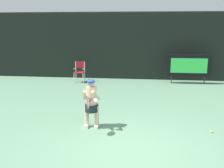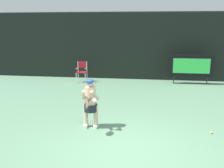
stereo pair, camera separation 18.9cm
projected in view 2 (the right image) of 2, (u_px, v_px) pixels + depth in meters
ground at (125, 155)px, 6.05m from camera, size 18.00×22.00×0.03m
backdrop_screen at (140, 46)px, 14.02m from camera, size 18.00×0.12×3.66m
scoreboard at (191, 66)px, 13.01m from camera, size 2.20×0.21×1.50m
umpire_chair at (82, 70)px, 13.57m from camera, size 0.52×0.44×1.08m
water_bottle at (91, 82)px, 13.22m from camera, size 0.07×0.07×0.27m
tennis_player at (91, 102)px, 7.53m from camera, size 0.53×0.60×1.45m
tennis_racket at (87, 103)px, 6.96m from camera, size 0.03×0.60×0.31m
tennis_ball_loose at (211, 133)px, 7.21m from camera, size 0.07×0.07×0.07m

